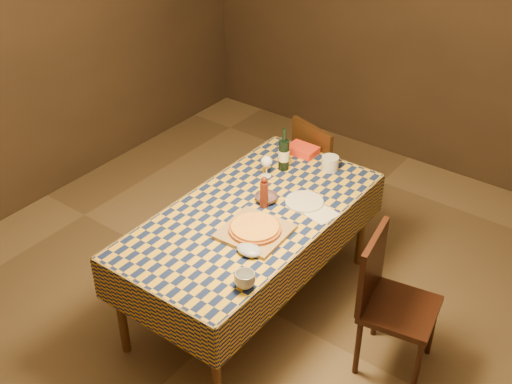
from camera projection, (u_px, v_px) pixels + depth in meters
room at (251, 132)px, 3.74m from camera, size 5.00×5.10×2.70m
dining_table at (251, 222)px, 4.11m from camera, size 0.94×1.84×0.77m
cutting_board at (255, 232)px, 3.88m from camera, size 0.40×0.40×0.02m
pizza at (255, 228)px, 3.86m from camera, size 0.37×0.37×0.03m
pepper_mill at (264, 193)px, 4.06m from camera, size 0.07×0.07×0.22m
bowl at (266, 198)px, 4.16m from camera, size 0.19×0.19×0.05m
wine_glass at (266, 162)px, 4.37m from camera, size 0.09×0.09×0.16m
wine_bottle at (284, 154)px, 4.45m from camera, size 0.10×0.10×0.31m
deli_tub at (330, 163)px, 4.48m from camera, size 0.13×0.13×0.10m
takeout_container at (303, 150)px, 4.68m from camera, size 0.21×0.15×0.05m
white_plate at (304, 202)px, 4.15m from camera, size 0.27×0.27×0.01m
tumbler at (245, 280)px, 3.46m from camera, size 0.14×0.14×0.09m
flour_patch at (318, 212)px, 4.07m from camera, size 0.26×0.22×0.00m
flour_bag at (249, 250)px, 3.71m from camera, size 0.18×0.15×0.05m
chair_far at (321, 168)px, 4.99m from camera, size 0.52×0.53×0.93m
chair_right at (388, 296)px, 3.78m from camera, size 0.49×0.49×0.93m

